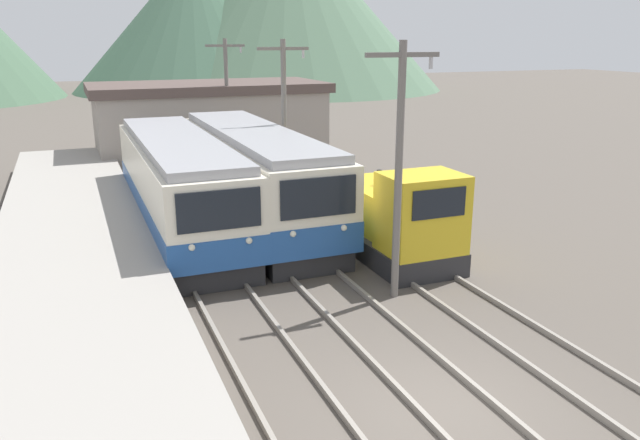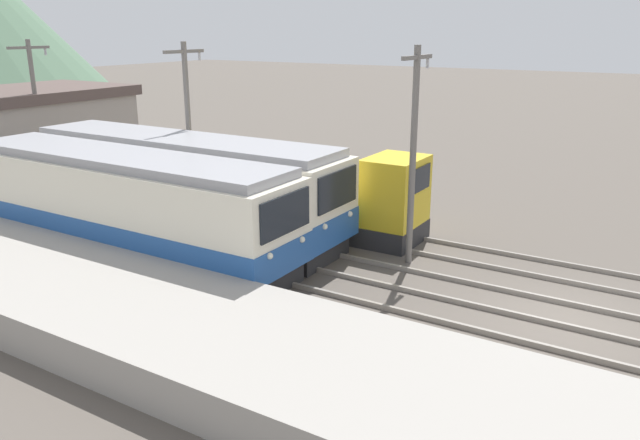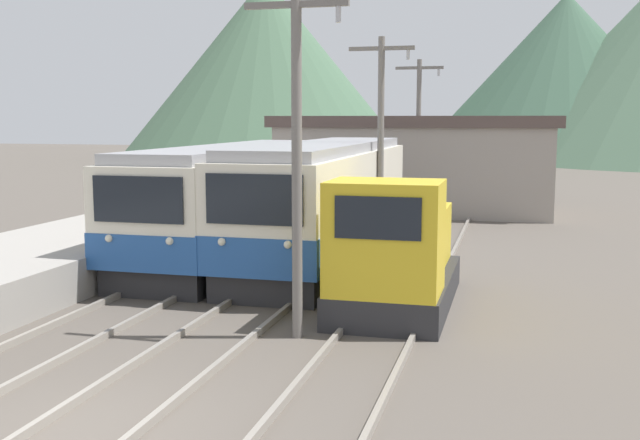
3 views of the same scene
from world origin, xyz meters
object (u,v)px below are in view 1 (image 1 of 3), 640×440
commuter_train_left (180,189)px  commuter_train_center (255,180)px  catenary_mast_distant (227,100)px  catenary_mast_mid (399,163)px  shunting_locomotive (395,220)px  catenary_mast_far (284,121)px

commuter_train_left → commuter_train_center: (2.80, 0.10, 0.05)m
commuter_train_left → catenary_mast_distant: catenary_mast_distant is taller
commuter_train_left → catenary_mast_distant: size_ratio=1.89×
commuter_train_left → catenary_mast_mid: bearing=-61.6°
commuter_train_center → shunting_locomotive: size_ratio=2.33×
shunting_locomotive → catenary_mast_far: size_ratio=0.82×
commuter_train_center → catenary_mast_far: (1.51, 0.98, 2.01)m
shunting_locomotive → catenary_mast_distant: 15.62m
commuter_train_center → catenary_mast_distant: catenary_mast_distant is taller
commuter_train_left → commuter_train_center: 2.80m
catenary_mast_far → catenary_mast_mid: bearing=-90.0°
commuter_train_center → catenary_mast_distant: (1.51, 10.04, 2.01)m
catenary_mast_mid → commuter_train_center: bearing=100.6°
catenary_mast_mid → catenary_mast_far: (0.00, 9.06, 0.00)m
shunting_locomotive → catenary_mast_distant: bearing=95.6°
catenary_mast_far → catenary_mast_distant: 9.06m
commuter_train_left → catenary_mast_distant: 11.21m
commuter_train_center → catenary_mast_mid: (1.51, -8.08, 2.01)m
catenary_mast_mid → catenary_mast_far: bearing=90.0°
shunting_locomotive → catenary_mast_mid: bearing=-118.3°
commuter_train_center → shunting_locomotive: bearing=-60.5°
catenary_mast_mid → catenary_mast_far: size_ratio=1.00×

